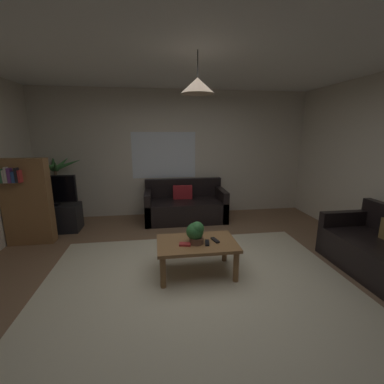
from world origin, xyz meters
name	(u,v)px	position (x,y,z in m)	size (l,w,h in m)	color
floor	(195,279)	(0.00, 0.00, -0.01)	(5.76, 5.41, 0.02)	brown
rug	(198,287)	(0.00, -0.20, 0.00)	(3.74, 2.97, 0.01)	beige
wall_back	(176,154)	(0.00, 2.73, 1.33)	(5.88, 0.06, 2.66)	beige
ceiling	(196,45)	(0.00, 0.00, 2.67)	(5.76, 5.41, 0.02)	white
window_pane	(164,155)	(-0.26, 2.70, 1.31)	(1.35, 0.01, 0.98)	white
couch_under_window	(185,207)	(0.13, 2.23, 0.28)	(1.64, 0.82, 0.82)	black
couch_right_side	(382,253)	(2.41, -0.20, 0.28)	(0.82, 1.39, 0.82)	black
coffee_table	(197,247)	(0.04, 0.13, 0.37)	(1.01, 0.64, 0.44)	olive
book_on_table_0	(185,244)	(-0.12, 0.05, 0.45)	(0.14, 0.08, 0.03)	#B22D2D
remote_on_table_0	(207,243)	(0.16, 0.06, 0.45)	(0.05, 0.16, 0.02)	black
remote_on_table_1	(215,240)	(0.27, 0.12, 0.45)	(0.05, 0.16, 0.02)	black
potted_plant_on_table	(196,232)	(0.02, 0.10, 0.59)	(0.22, 0.22, 0.28)	brown
tv_stand	(55,218)	(-2.33, 1.95, 0.25)	(0.90, 0.44, 0.50)	black
tv	(50,190)	(-2.33, 1.93, 0.78)	(0.88, 0.16, 0.55)	black
potted_palm_corner	(58,192)	(-2.39, 2.45, 0.62)	(0.86, 0.74, 1.39)	brown
bookshelf_corner	(27,201)	(-2.51, 1.45, 0.72)	(0.70, 0.31, 1.40)	olive
pendant_lamp	(198,86)	(0.04, 0.13, 2.30)	(0.38, 0.38, 0.45)	black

